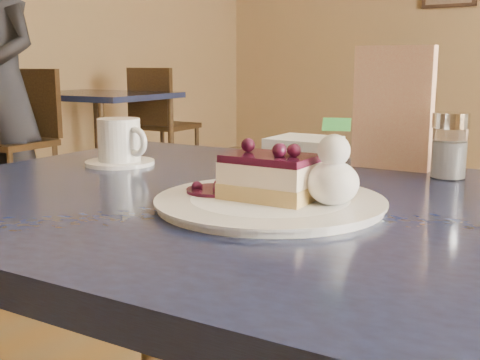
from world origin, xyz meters
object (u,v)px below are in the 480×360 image
Objects in this scene: main_table at (286,253)px; bg_table_far_left at (101,184)px; dessert_plate at (270,203)px; coffee_set at (120,144)px; cheesecake_slice at (270,177)px; patron at (3,83)px.

main_table is 0.73× the size of bg_table_far_left.
coffee_set is (-0.45, 0.11, 0.04)m from dessert_plate.
cheesecake_slice is 0.07× the size of bg_table_far_left.
dessert_plate is at bearing -90.00° from main_table.
coffee_set is at bearing -26.86° from patron.
coffee_set reaches higher than main_table.
dessert_plate is 0.17× the size of bg_table_far_left.
main_table is 3.49m from patron.
patron is at bearing 148.54° from main_table.
cheesecake_slice is (0.01, -0.05, 0.13)m from main_table.
coffee_set is at bearing 158.97° from cheesecake_slice.
cheesecake_slice is at bearing -90.00° from main_table.
cheesecake_slice reaches higher than dessert_plate.
dessert_plate is 2.17× the size of coffee_set.
patron is (-2.73, 1.39, 0.03)m from coffee_set.
dessert_plate is 0.18× the size of patron.
main_table is 9.95× the size of cheesecake_slice.
bg_table_far_left is at bearing 144.37° from dessert_plate.
bg_table_far_left is 1.08× the size of patron.
patron is (-3.17, 1.50, 0.07)m from dessert_plate.
cheesecake_slice is 0.46m from coffee_set.
coffee_set is 3.06m from patron.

